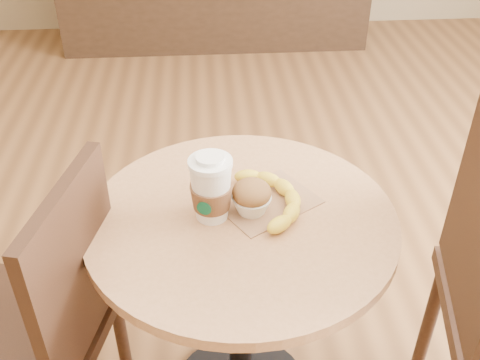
# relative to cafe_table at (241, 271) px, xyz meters

# --- Properties ---
(cafe_table) EXTENTS (0.78, 0.78, 0.75)m
(cafe_table) POSITION_rel_cafe_table_xyz_m (0.00, 0.00, 0.00)
(cafe_table) COLOR black
(cafe_table) RESTS_ON ground
(chair_left) EXTENTS (0.50, 0.50, 0.94)m
(chair_left) POSITION_rel_cafe_table_xyz_m (-0.50, -0.11, -0.04)
(chair_left) COLOR #311C11
(chair_left) RESTS_ON ground
(kraft_bag) EXTENTS (0.30, 0.28, 0.00)m
(kraft_bag) POSITION_rel_cafe_table_xyz_m (0.07, 0.05, 0.19)
(kraft_bag) COLOR #8C6243
(kraft_bag) RESTS_ON cafe_table
(coffee_cup) EXTENTS (0.11, 0.11, 0.18)m
(coffee_cup) POSITION_rel_cafe_table_xyz_m (-0.07, 0.00, 0.27)
(coffee_cup) COLOR silver
(coffee_cup) RESTS_ON cafe_table
(muffin) EXTENTS (0.10, 0.10, 0.09)m
(muffin) POSITION_rel_cafe_table_xyz_m (0.03, 0.01, 0.24)
(muffin) COLOR silver
(muffin) RESTS_ON kraft_bag
(banana) EXTENTS (0.23, 0.30, 0.04)m
(banana) POSITION_rel_cafe_table_xyz_m (0.08, 0.03, 0.21)
(banana) COLOR yellow
(banana) RESTS_ON kraft_bag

